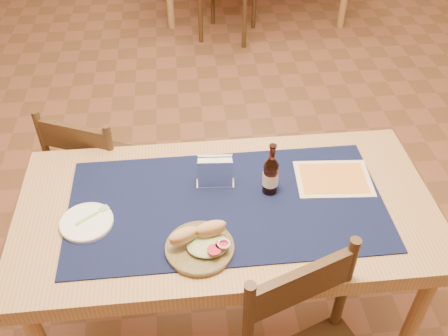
{
  "coord_description": "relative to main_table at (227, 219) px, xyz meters",
  "views": [
    {
      "loc": [
        -0.15,
        -2.13,
        2.11
      ],
      "look_at": [
        0.0,
        -0.7,
        0.85
      ],
      "focal_mm": 40.0,
      "sensor_mm": 36.0,
      "label": 1
    }
  ],
  "objects": [
    {
      "name": "main_table",
      "position": [
        0.0,
        0.0,
        0.0
      ],
      "size": [
        1.6,
        0.8,
        0.75
      ],
      "color": "tan",
      "rests_on": "ground"
    },
    {
      "name": "placemat",
      "position": [
        0.0,
        0.0,
        0.09
      ],
      "size": [
        1.2,
        0.6,
        0.01
      ],
      "primitive_type": "cube",
      "color": "#10153B",
      "rests_on": "main_table"
    },
    {
      "name": "baseboard",
      "position": [
        0.0,
        0.8,
        -0.62
      ],
      "size": [
        6.0,
        7.0,
        0.1
      ],
      "color": "#442C18",
      "rests_on": "ground"
    },
    {
      "name": "chair_main_far",
      "position": [
        -0.57,
        0.59,
        -0.21
      ],
      "size": [
        0.53,
        0.53,
        0.87
      ],
      "color": "#442C18",
      "rests_on": "ground"
    },
    {
      "name": "sandwich_plate",
      "position": [
        -0.11,
        -0.21,
        0.11
      ],
      "size": [
        0.24,
        0.24,
        0.09
      ],
      "color": "olive",
      "rests_on": "placemat"
    },
    {
      "name": "side_plate",
      "position": [
        -0.52,
        -0.05,
        0.1
      ],
      "size": [
        0.19,
        0.19,
        0.02
      ],
      "color": "white",
      "rests_on": "placemat"
    },
    {
      "name": "fork",
      "position": [
        -0.49,
        -0.02,
        0.1
      ],
      "size": [
        0.12,
        0.1,
        0.0
      ],
      "color": "#7BCF72",
      "rests_on": "side_plate"
    },
    {
      "name": "beer_bottle",
      "position": [
        0.17,
        0.05,
        0.17
      ],
      "size": [
        0.06,
        0.06,
        0.23
      ],
      "color": "#40160B",
      "rests_on": "placemat"
    },
    {
      "name": "napkin_holder",
      "position": [
        -0.03,
        0.11,
        0.15
      ],
      "size": [
        0.15,
        0.06,
        0.13
      ],
      "color": "white",
      "rests_on": "placemat"
    },
    {
      "name": "menu_card",
      "position": [
        0.44,
        0.09,
        0.09
      ],
      "size": [
        0.31,
        0.24,
        0.01
      ],
      "color": "beige",
      "rests_on": "placemat"
    }
  ]
}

